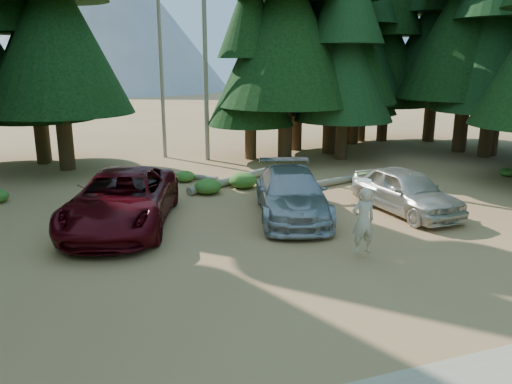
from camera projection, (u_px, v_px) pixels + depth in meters
ground at (314, 262)px, 12.99m from camera, size 160.00×160.00×0.00m
forest_belt_north at (191, 159)px, 26.66m from camera, size 36.00×7.00×22.00m
snag_front at (205, 42)px, 24.94m from camera, size 0.24×0.24×12.00m
snag_back at (161, 63)px, 25.92m from camera, size 0.20×0.20×10.00m
mountain_peak at (87, 17)px, 89.35m from camera, size 48.00×50.00×28.00m
red_pickup at (122, 200)px, 15.61m from camera, size 4.65×6.89×1.75m
silver_minivan_center at (292, 193)px, 16.68m from camera, size 3.64×5.82×1.57m
silver_minivan_right at (406, 191)px, 17.10m from camera, size 2.12×4.61×1.53m
frisbee_player at (363, 220)px, 12.97m from camera, size 0.68×0.47×1.97m
log_left at (231, 181)px, 21.13m from camera, size 4.28×2.78×0.34m
log_mid at (188, 176)px, 22.18m from camera, size 2.30×2.13×0.24m
log_right at (338, 181)px, 21.19m from camera, size 4.59×1.58×0.30m
shrub_left at (185, 176)px, 21.62m from camera, size 0.85×0.85×0.47m
shrub_center_left at (208, 186)px, 19.64m from camera, size 1.08×1.08×0.59m
shrub_center_right at (293, 175)px, 21.59m from camera, size 1.02×1.02×0.56m
shrub_right at (243, 180)px, 20.54m from camera, size 1.16×1.16×0.64m
shrub_far_right at (369, 178)px, 20.96m from camera, size 1.17×1.17×0.64m
shrub_edge_east at (507, 172)px, 22.65m from camera, size 0.68×0.68×0.38m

